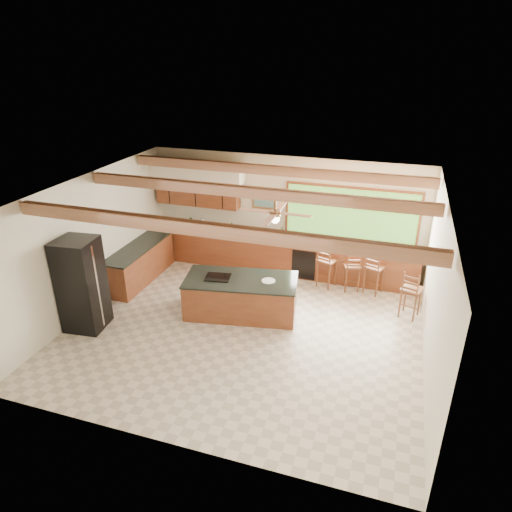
% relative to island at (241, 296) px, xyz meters
% --- Properties ---
extents(ground, '(7.20, 7.20, 0.00)m').
position_rel_island_xyz_m(ground, '(0.28, -0.60, -0.43)').
color(ground, beige).
rests_on(ground, ground).
extents(room_shell, '(7.27, 6.54, 3.02)m').
position_rel_island_xyz_m(room_shell, '(0.11, 0.05, 1.79)').
color(room_shell, silver).
rests_on(room_shell, ground).
extents(counter_run, '(7.12, 3.10, 1.22)m').
position_rel_island_xyz_m(counter_run, '(-0.54, 1.92, 0.04)').
color(counter_run, brown).
rests_on(counter_run, ground).
extents(island, '(2.60, 1.55, 0.87)m').
position_rel_island_xyz_m(island, '(0.00, 0.00, 0.00)').
color(island, brown).
rests_on(island, ground).
extents(refrigerator, '(0.85, 0.83, 2.00)m').
position_rel_island_xyz_m(refrigerator, '(-2.94, -1.50, 0.57)').
color(refrigerator, black).
rests_on(refrigerator, ground).
extents(bar_stool_a, '(0.54, 0.54, 1.18)m').
position_rel_island_xyz_m(bar_stool_a, '(1.59, 1.79, 0.27)').
color(bar_stool_a, brown).
rests_on(bar_stool_a, ground).
extents(bar_stool_b, '(0.49, 0.49, 1.08)m').
position_rel_island_xyz_m(bar_stool_b, '(2.19, 1.79, 0.21)').
color(bar_stool_b, brown).
rests_on(bar_stool_b, ground).
extents(bar_stool_c, '(0.53, 0.53, 1.15)m').
position_rel_island_xyz_m(bar_stool_c, '(2.72, 1.79, 0.25)').
color(bar_stool_c, brown).
rests_on(bar_stool_c, ground).
extents(bar_stool_d, '(0.51, 0.51, 1.13)m').
position_rel_island_xyz_m(bar_stool_d, '(3.58, 0.94, 0.24)').
color(bar_stool_d, brown).
rests_on(bar_stool_d, ground).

